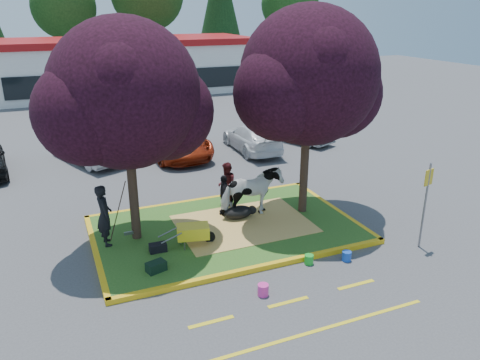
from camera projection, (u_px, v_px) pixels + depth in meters
name	position (u px, v px, depth m)	size (l,w,h in m)	color
ground	(227.00, 231.00, 15.10)	(90.00, 90.00, 0.00)	#424244
median_island	(227.00, 229.00, 15.07)	(8.00, 5.00, 0.15)	#2A5A1C
curb_near	(260.00, 268.00, 12.84)	(8.30, 0.16, 0.15)	#E9B213
curb_far	(201.00, 200.00, 17.30)	(8.30, 0.16, 0.15)	#E9B213
curb_left	(96.00, 253.00, 13.60)	(0.16, 5.30, 0.15)	#E9B213
curb_right	(334.00, 209.00, 16.54)	(0.16, 5.30, 0.15)	#E9B213
straw_bedding	(244.00, 224.00, 15.26)	(4.20, 3.00, 0.01)	#EDBB61
tree_purple_left	(126.00, 101.00, 12.90)	(5.06, 4.20, 6.51)	black
tree_purple_right	(309.00, 83.00, 14.72)	(5.30, 4.40, 6.82)	black
fire_lane_stripe_a	(211.00, 322.00, 10.74)	(1.10, 0.12, 0.01)	yellow
fire_lane_stripe_b	(288.00, 302.00, 11.46)	(1.10, 0.12, 0.01)	yellow
fire_lane_stripe_c	(356.00, 285.00, 12.18)	(1.10, 0.12, 0.01)	yellow
fire_lane_long	(314.00, 332.00, 10.42)	(6.00, 0.10, 0.01)	yellow
retail_building	(129.00, 65.00, 39.25)	(20.40, 8.40, 4.40)	silver
cow	(251.00, 193.00, 15.52)	(0.92, 2.02, 1.71)	silver
calf	(238.00, 212.00, 15.59)	(0.99, 0.56, 0.43)	black
handler	(104.00, 215.00, 13.66)	(0.68, 0.45, 1.87)	black
visitor_a	(227.00, 184.00, 16.45)	(0.76, 0.60, 1.57)	#4C1518
visitor_b	(224.00, 195.00, 15.80)	(0.81, 0.34, 1.39)	black
wheelbarrow	(193.00, 232.00, 13.76)	(1.68, 0.75, 0.63)	black
gear_bag_dark	(158.00, 248.00, 13.50)	(0.49, 0.27, 0.25)	black
gear_bag_green	(156.00, 267.00, 12.49)	(0.51, 0.32, 0.27)	black
sign_post	(426.00, 196.00, 13.55)	(0.37, 0.12, 2.65)	slate
bucket_green	(309.00, 259.00, 13.13)	(0.26, 0.26, 0.28)	green
bucket_pink	(263.00, 290.00, 11.70)	(0.28, 0.28, 0.30)	#E8339A
bucket_blue	(347.00, 256.00, 13.30)	(0.26, 0.26, 0.28)	blue
car_silver	(88.00, 147.00, 21.61)	(1.55, 4.43, 1.46)	gray
car_red	(173.00, 139.00, 22.67)	(2.53, 5.49, 1.53)	maroon
car_white	(252.00, 138.00, 23.38)	(1.85, 4.56, 1.32)	white
car_grey	(299.00, 130.00, 24.91)	(1.36, 3.89, 1.28)	slate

